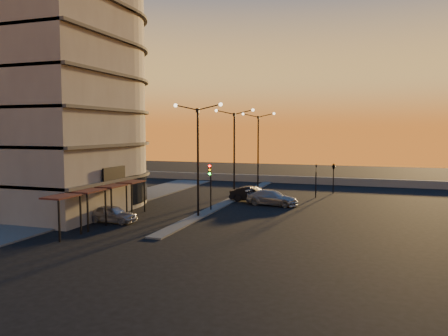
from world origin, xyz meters
TOP-DOWN VIEW (x-y plane):
  - ground at (0.00, 0.00)m, footprint 120.00×120.00m
  - sidewalk_west at (-10.50, 4.00)m, footprint 5.00×40.00m
  - median at (0.00, 10.00)m, footprint 1.20×36.00m
  - parapet at (2.00, 26.00)m, footprint 44.00×0.50m
  - building at (-14.00, 0.03)m, footprint 14.35×17.08m
  - streetlamp_near at (0.00, 0.00)m, footprint 4.32×0.32m
  - streetlamp_mid at (0.00, 10.00)m, footprint 4.32×0.32m
  - streetlamp_far at (0.00, 20.00)m, footprint 4.32×0.32m
  - traffic_light_main at (0.00, 2.87)m, footprint 0.28×0.44m
  - signal_east_a at (8.00, 14.00)m, footprint 0.13×0.16m
  - signal_east_b at (9.50, 18.00)m, footprint 0.42×1.99m
  - car_hatchback at (-5.62, -4.20)m, footprint 4.04×1.66m
  - car_sedan at (2.21, 9.26)m, footprint 4.60×1.63m
  - car_wagon at (4.59, 7.76)m, footprint 5.26×2.64m

SIDE VIEW (x-z plane):
  - ground at x=0.00m, z-range 0.00..0.00m
  - sidewalk_west at x=-10.50m, z-range 0.00..0.12m
  - median at x=0.00m, z-range 0.00..0.12m
  - parapet at x=2.00m, z-range 0.00..1.00m
  - car_hatchback at x=-5.62m, z-range 0.00..1.37m
  - car_wagon at x=4.59m, z-range 0.00..1.47m
  - car_sedan at x=2.21m, z-range 0.00..1.51m
  - signal_east_a at x=8.00m, z-range 0.13..3.73m
  - traffic_light_main at x=0.00m, z-range 0.76..5.01m
  - signal_east_b at x=9.50m, z-range 1.30..4.90m
  - streetlamp_near at x=0.00m, z-range 0.84..10.35m
  - streetlamp_mid at x=0.00m, z-range 0.84..10.35m
  - streetlamp_far at x=0.00m, z-range 0.84..10.35m
  - building at x=-14.00m, z-range -0.59..24.41m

